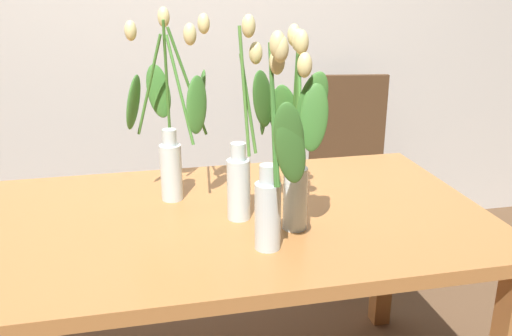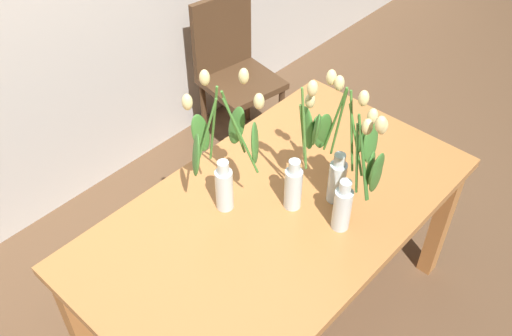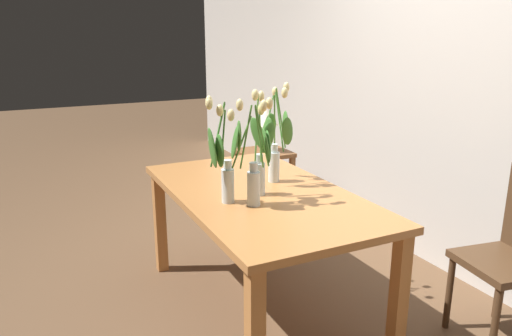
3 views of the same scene
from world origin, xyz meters
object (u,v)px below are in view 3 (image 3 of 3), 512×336
Objects in this scene: table_lamp at (266,118)px; tulip_vase_0 at (260,162)px; pillar_candle at (263,150)px; tulip_vase_2 at (222,166)px; tulip_vase_1 at (276,143)px; tulip_vase_3 at (253,162)px; side_table at (264,163)px; dining_table at (260,206)px.

tulip_vase_0 is at bearing -28.33° from table_lamp.
table_lamp is at bearing 140.84° from pillar_candle.
tulip_vase_2 is (0.03, -0.23, 0.02)m from tulip_vase_0.
tulip_vase_2 is at bearing -33.43° from pillar_candle.
tulip_vase_1 is 0.43m from tulip_vase_3.
tulip_vase_2 reaches higher than tulip_vase_3.
tulip_vase_3 is 1.98m from table_lamp.
pillar_candle is (0.10, -0.08, -0.27)m from table_lamp.
tulip_vase_2 is 1.03× the size of side_table.
tulip_vase_1 is at bearing 133.88° from tulip_vase_0.
tulip_vase_1 is 1.49m from pillar_candle.
tulip_vase_0 reaches higher than tulip_vase_2.
side_table is at bearing 146.71° from tulip_vase_2.
tulip_vase_1 is (-0.12, 0.16, 0.33)m from dining_table.
table_lamp is (-1.72, 0.96, -0.12)m from tulip_vase_3.
dining_table is 0.41m from tulip_vase_2.
table_lamp is (-1.63, 1.09, -0.09)m from tulip_vase_2.
table_lamp reaches higher than dining_table.
dining_table is 4.02× the size of table_lamp.
pillar_candle is (0.10, -0.06, 0.16)m from side_table.
side_table is at bearing 151.33° from tulip_vase_3.
table_lamp is at bearing 151.60° from dining_table.
tulip_vase_2 reaches higher than pillar_candle.
tulip_vase_1 is at bearing 126.39° from dining_table.
pillar_candle is at bearing -31.06° from side_table.
tulip_vase_0 is 0.16m from tulip_vase_3.
dining_table is at bearing 153.12° from tulip_vase_0.
pillar_candle is at bearing 152.44° from dining_table.
tulip_vase_0 is at bearing -27.75° from side_table.
tulip_vase_1 is 1.04× the size of tulip_vase_2.
dining_table is at bearing 110.83° from tulip_vase_2.
tulip_vase_1 is 1.64m from side_table.
tulip_vase_1 is at bearing -24.54° from side_table.
side_table is at bearing 155.46° from tulip_vase_1.
tulip_vase_3 reaches higher than dining_table.
dining_table is 2.72× the size of tulip_vase_1.
tulip_vase_1 is 1.48× the size of table_lamp.
table_lamp is 0.30m from pillar_candle.
table_lamp is (0.00, 0.02, 0.42)m from side_table.
side_table is (-1.72, 0.94, -0.54)m from tulip_vase_3.
tulip_vase_1 is (-0.19, 0.20, 0.04)m from tulip_vase_0.
dining_table is 1.75m from side_table.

